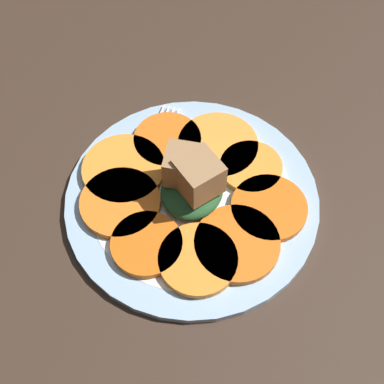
% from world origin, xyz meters
% --- Properties ---
extents(table_slab, '(1.20, 1.20, 0.02)m').
position_xyz_m(table_slab, '(0.00, 0.00, 0.01)').
color(table_slab, '#38281E').
rests_on(table_slab, ground).
extents(plate, '(0.29, 0.29, 0.01)m').
position_xyz_m(plate, '(0.00, 0.00, 0.03)').
color(plate, '#99B7D1').
rests_on(plate, table_slab).
extents(carrot_slice_0, '(0.10, 0.10, 0.01)m').
position_xyz_m(carrot_slice_0, '(-0.00, -0.09, 0.04)').
color(carrot_slice_0, orange).
rests_on(carrot_slice_0, plate).
extents(carrot_slice_1, '(0.09, 0.09, 0.01)m').
position_xyz_m(carrot_slice_1, '(0.04, -0.07, 0.04)').
color(carrot_slice_1, orange).
rests_on(carrot_slice_1, plate).
extents(carrot_slice_2, '(0.08, 0.08, 0.01)m').
position_xyz_m(carrot_slice_2, '(0.08, -0.02, 0.04)').
color(carrot_slice_2, '#D66115').
rests_on(carrot_slice_2, plate).
extents(carrot_slice_3, '(0.08, 0.08, 0.01)m').
position_xyz_m(carrot_slice_3, '(0.07, 0.04, 0.04)').
color(carrot_slice_3, orange).
rests_on(carrot_slice_3, plate).
extents(carrot_slice_4, '(0.09, 0.09, 0.01)m').
position_xyz_m(carrot_slice_4, '(0.04, 0.07, 0.04)').
color(carrot_slice_4, orange).
rests_on(carrot_slice_4, plate).
extents(carrot_slice_5, '(0.09, 0.09, 0.01)m').
position_xyz_m(carrot_slice_5, '(-0.02, 0.09, 0.04)').
color(carrot_slice_5, orange).
rests_on(carrot_slice_5, plate).
extents(carrot_slice_6, '(0.07, 0.07, 0.01)m').
position_xyz_m(carrot_slice_6, '(-0.06, 0.05, 0.04)').
color(carrot_slice_6, orange).
rests_on(carrot_slice_6, plate).
extents(carrot_slice_7, '(0.10, 0.10, 0.01)m').
position_xyz_m(carrot_slice_7, '(-0.08, -0.00, 0.04)').
color(carrot_slice_7, orange).
rests_on(carrot_slice_7, plate).
extents(carrot_slice_8, '(0.08, 0.08, 0.01)m').
position_xyz_m(carrot_slice_8, '(-0.06, -0.06, 0.04)').
color(carrot_slice_8, orange).
rests_on(carrot_slice_8, plate).
extents(center_pile, '(0.08, 0.07, 0.07)m').
position_xyz_m(center_pile, '(-0.00, 0.00, 0.06)').
color(center_pile, '#235128').
rests_on(center_pile, plate).
extents(fork, '(0.19, 0.04, 0.00)m').
position_xyz_m(fork, '(-0.02, -0.07, 0.03)').
color(fork, silver).
rests_on(fork, plate).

